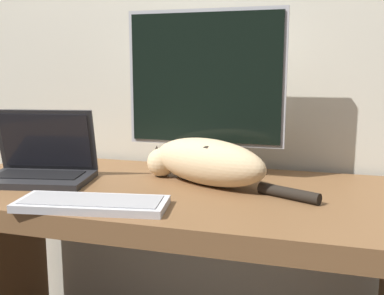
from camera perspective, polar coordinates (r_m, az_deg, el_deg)
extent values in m
cube|color=beige|center=(1.71, 1.25, 17.84)|extent=(6.40, 0.06, 2.60)
cube|color=brown|center=(1.37, -3.14, -6.23)|extent=(1.42, 0.66, 0.06)
cylinder|color=#B2B2B7|center=(1.52, 1.59, -3.08)|extent=(0.19, 0.19, 0.02)
cylinder|color=#B2B2B7|center=(1.50, 1.60, -0.98)|extent=(0.04, 0.04, 0.09)
cube|color=#B2B2B7|center=(1.48, 1.70, 8.76)|extent=(0.52, 0.02, 0.44)
cube|color=black|center=(1.47, 1.60, 8.75)|extent=(0.50, 0.01, 0.42)
cube|color=#232326|center=(1.50, -19.04, -3.80)|extent=(0.36, 0.26, 0.02)
cube|color=black|center=(1.51, -18.87, -3.26)|extent=(0.29, 0.16, 0.00)
cube|color=#232326|center=(1.55, -18.04, 0.90)|extent=(0.33, 0.11, 0.20)
cube|color=black|center=(1.55, -18.11, 0.83)|extent=(0.30, 0.10, 0.18)
cube|color=#BCBCC1|center=(1.19, -12.57, -7.00)|extent=(0.40, 0.20, 0.02)
cube|color=#939397|center=(1.19, -12.60, -6.49)|extent=(0.37, 0.17, 0.00)
ellipsoid|color=#D1B284|center=(1.38, 1.98, -1.81)|extent=(0.44, 0.30, 0.14)
ellipsoid|color=black|center=(1.36, 2.67, -0.31)|extent=(0.21, 0.18, 0.06)
sphere|color=#D1B284|center=(1.49, -3.90, -1.87)|extent=(0.09, 0.09, 0.09)
cone|color=black|center=(1.50, -4.50, -0.31)|extent=(0.04, 0.04, 0.03)
cone|color=black|center=(1.47, -3.34, -0.51)|extent=(0.04, 0.04, 0.03)
cylinder|color=black|center=(1.27, 12.15, -5.70)|extent=(0.18, 0.11, 0.03)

